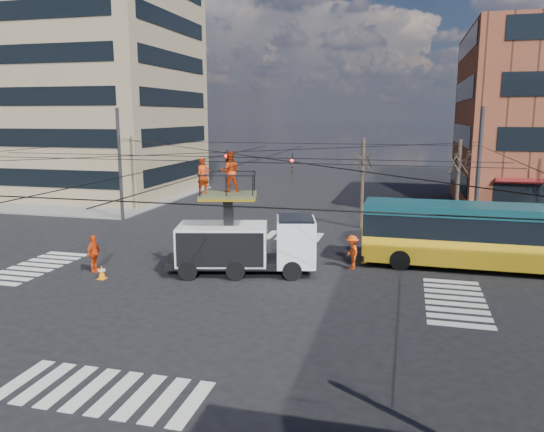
{
  "coord_description": "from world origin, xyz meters",
  "views": [
    {
      "loc": [
        7.83,
        -21.85,
        7.47
      ],
      "look_at": [
        1.94,
        1.21,
        2.95
      ],
      "focal_mm": 35.0,
      "sensor_mm": 36.0,
      "label": 1
    }
  ],
  "objects_px": {
    "worker_ground": "(94,254)",
    "flagger": "(352,252)",
    "city_bus": "(493,235)",
    "traffic_cone": "(102,272)",
    "utility_truck": "(245,233)"
  },
  "relations": [
    {
      "from": "utility_truck",
      "to": "traffic_cone",
      "type": "distance_m",
      "value": 6.91
    },
    {
      "from": "worker_ground",
      "to": "flagger",
      "type": "relative_size",
      "value": 1.06
    },
    {
      "from": "flagger",
      "to": "utility_truck",
      "type": "bearing_deg",
      "value": -92.35
    },
    {
      "from": "traffic_cone",
      "to": "worker_ground",
      "type": "xyz_separation_m",
      "value": [
        -0.98,
        0.95,
        0.58
      ]
    },
    {
      "from": "utility_truck",
      "to": "traffic_cone",
      "type": "height_order",
      "value": "utility_truck"
    },
    {
      "from": "traffic_cone",
      "to": "flagger",
      "type": "xyz_separation_m",
      "value": [
        11.09,
        4.47,
        0.53
      ]
    },
    {
      "from": "traffic_cone",
      "to": "flagger",
      "type": "distance_m",
      "value": 11.97
    },
    {
      "from": "worker_ground",
      "to": "flagger",
      "type": "bearing_deg",
      "value": -74.29
    },
    {
      "from": "city_bus",
      "to": "traffic_cone",
      "type": "distance_m",
      "value": 18.8
    },
    {
      "from": "utility_truck",
      "to": "city_bus",
      "type": "bearing_deg",
      "value": 2.99
    },
    {
      "from": "city_bus",
      "to": "worker_ground",
      "type": "xyz_separation_m",
      "value": [
        -18.71,
        -5.16,
        -0.82
      ]
    },
    {
      "from": "city_bus",
      "to": "flagger",
      "type": "bearing_deg",
      "value": -165.59
    },
    {
      "from": "flagger",
      "to": "city_bus",
      "type": "bearing_deg",
      "value": 80.78
    },
    {
      "from": "city_bus",
      "to": "traffic_cone",
      "type": "height_order",
      "value": "city_bus"
    },
    {
      "from": "city_bus",
      "to": "flagger",
      "type": "relative_size",
      "value": 7.28
    }
  ]
}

